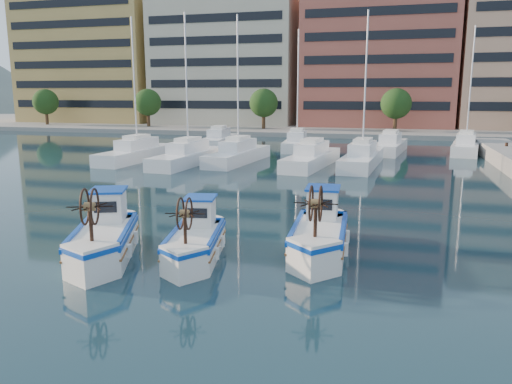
# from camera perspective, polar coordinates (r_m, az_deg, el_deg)

# --- Properties ---
(ground) EXTENTS (300.00, 300.00, 0.00)m
(ground) POSITION_cam_1_polar(r_m,az_deg,el_deg) (16.92, 1.31, -7.88)
(ground) COLOR #1A3844
(ground) RESTS_ON ground
(waterfront) EXTENTS (180.00, 40.00, 25.60)m
(waterfront) POSITION_cam_1_polar(r_m,az_deg,el_deg) (80.92, 19.81, 14.52)
(waterfront) COLOR gray
(waterfront) RESTS_ON ground
(yacht_marina) EXTENTS (39.03, 23.70, 11.50)m
(yacht_marina) POSITION_cam_1_polar(r_m,az_deg,el_deg) (43.85, 6.69, 4.59)
(yacht_marina) COLOR white
(yacht_marina) RESTS_ON ground
(fishing_boat_a) EXTENTS (3.21, 4.57, 2.75)m
(fishing_boat_a) POSITION_cam_1_polar(r_m,az_deg,el_deg) (17.92, -16.91, -4.72)
(fishing_boat_a) COLOR white
(fishing_boat_a) RESTS_ON ground
(fishing_boat_b) EXTENTS (2.31, 4.04, 2.45)m
(fishing_boat_b) POSITION_cam_1_polar(r_m,az_deg,el_deg) (17.22, -6.87, -5.25)
(fishing_boat_b) COLOR white
(fishing_boat_b) RESTS_ON ground
(fishing_boat_c) EXTENTS (2.05, 4.48, 2.75)m
(fishing_boat_c) POSITION_cam_1_polar(r_m,az_deg,el_deg) (17.70, 7.30, -4.52)
(fishing_boat_c) COLOR white
(fishing_boat_c) RESTS_ON ground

